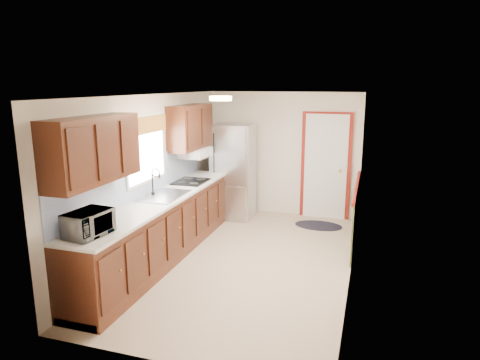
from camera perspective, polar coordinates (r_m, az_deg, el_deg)
The scene contains 8 objects.
room_shell at distance 6.05m, azimuth 0.82°, elevation -0.18°, with size 3.20×5.20×2.52m.
kitchen_run at distance 6.35m, azimuth -10.72°, elevation -3.42°, with size 0.63×4.00×2.20m.
back_wall_trim at distance 8.07m, azimuth 12.13°, elevation 0.56°, with size 1.12×2.30×2.08m.
ceiling_fixture at distance 5.81m, azimuth -2.60°, elevation 10.82°, with size 0.30×0.30×0.06m, color #FFD88C.
microwave at distance 4.91m, azimuth -19.60°, elevation -5.14°, with size 0.50×0.28×0.34m, color white.
refrigerator at distance 8.22m, azimuth -0.87°, elevation 1.17°, with size 0.79×0.77×1.81m.
rug at distance 8.02m, azimuth 10.42°, elevation -5.98°, with size 0.86×0.55×0.01m, color black.
cooktop at distance 7.20m, azimuth -6.57°, elevation -0.20°, with size 0.50×0.60×0.02m, color black.
Camera 1 is at (1.68, -5.66, 2.56)m, focal length 32.00 mm.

